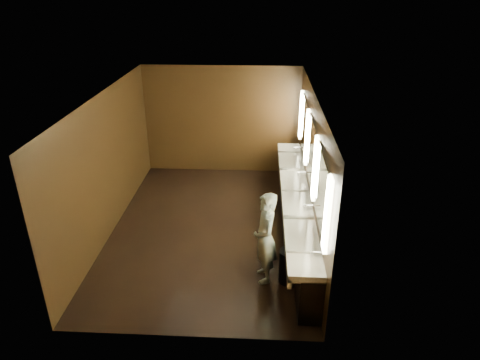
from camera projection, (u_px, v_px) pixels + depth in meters
name	position (u px, v px, depth m)	size (l,w,h in m)	color
floor	(210.00, 228.00, 8.95)	(6.00, 6.00, 0.00)	black
ceiling	(206.00, 96.00, 7.75)	(4.00, 6.00, 0.02)	#2D2D2B
wall_back	(222.00, 120.00, 11.05)	(4.00, 0.02, 2.80)	black
wall_front	(181.00, 257.00, 5.64)	(4.00, 0.02, 2.80)	black
wall_left	(107.00, 164.00, 8.44)	(0.02, 6.00, 2.80)	black
wall_right	(311.00, 169.00, 8.25)	(0.02, 6.00, 2.80)	black
sink_counter	(297.00, 209.00, 8.65)	(0.55, 5.40, 1.01)	black
mirror_band	(311.00, 152.00, 8.10)	(0.06, 5.03, 1.15)	#FBF5C0
person	(265.00, 238.00, 7.11)	(0.60, 0.39, 1.64)	#9CCBE8
trash_bin	(291.00, 266.00, 7.26)	(0.39, 0.39, 0.61)	black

